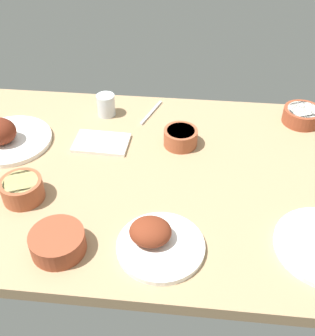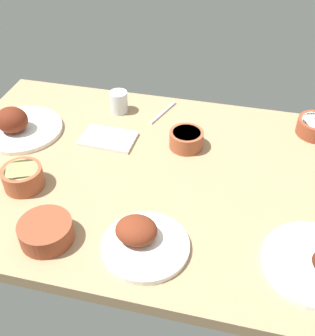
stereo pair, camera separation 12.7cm
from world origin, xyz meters
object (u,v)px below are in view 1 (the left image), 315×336
Objects in this scene: bowl_potatoes at (22,189)px; fork_loose at (151,113)px; plate_near_viewer at (156,240)px; bowl_onions at (181,137)px; water_tumbler at (106,105)px; bowl_cream at (302,115)px; folded_napkin at (101,143)px; bowl_sauce at (58,242)px; plate_far_side at (5,137)px.

fork_loose is (-31.41, -48.13, -3.09)cm from bowl_potatoes.
plate_near_viewer reaches higher than bowl_onions.
water_tumbler is (-15.08, -45.87, 0.52)cm from bowl_potatoes.
fork_loose is (8.47, -61.76, -1.93)cm from plate_near_viewer.
bowl_cream is at bearing -150.63° from bowl_potatoes.
folded_napkin is 1.07× the size of fork_loose.
bowl_potatoes is 57.55cm from fork_loose.
bowl_sauce is 0.77× the size of folded_napkin.
bowl_potatoes reaches higher than folded_napkin.
bowl_cream is (-100.56, -23.57, 0.05)cm from plate_far_side.
bowl_sauce reaches higher than fork_loose.
folded_napkin is (-31.78, -2.92, -2.31)cm from plate_far_side.
plate_near_viewer reaches higher than fork_loose.
plate_far_side is at bearing -43.99° from fork_loose.
bowl_sauce is (-30.28, 41.99, 0.19)cm from plate_far_side.
bowl_potatoes is 0.71× the size of fork_loose.
plate_far_side reaches higher than water_tumbler.
bowl_sauce is 67.46cm from fork_loose.
bowl_cream reaches higher than folded_napkin.
bowl_sauce is (-15.39, 17.35, -0.39)cm from bowl_potatoes.
plate_near_viewer is at bearing 119.16° from folded_napkin.
water_tumbler is 0.48× the size of fork_loose.
fork_loose is at bearing -153.10° from plate_far_side.
bowl_onions is 0.67× the size of fork_loose.
plate_far_side is 31.99cm from folded_napkin.
plate_far_side is at bearing -34.95° from plate_near_viewer.
bowl_cream is at bearing -178.10° from water_tumbler.
bowl_sauce is at bearing 43.01° from bowl_cream.
bowl_potatoes is at bearing 29.37° from bowl_cream.
bowl_onions and bowl_sauce have the same top height.
bowl_onions is 46.00cm from bowl_cream.
fork_loose is at bearing -125.21° from folded_napkin.
folded_napkin is at bearing -91.91° from bowl_sauce.
bowl_potatoes is at bearing 71.80° from water_tumbler.
plate_far_side is 66.81cm from plate_near_viewer.
bowl_onions is 21.60cm from fork_loose.
plate_far_side reaches higher than bowl_sauce.
water_tumbler is at bearing -67.37° from plate_near_viewer.
bowl_potatoes is 0.66× the size of folded_napkin.
bowl_sauce is 1.75× the size of water_tumbler.
bowl_potatoes is at bearing 34.99° from bowl_onions.
plate_near_viewer is 1.34× the size of fork_loose.
bowl_cream is at bearing -166.81° from plate_far_side.
plate_near_viewer is at bearing 145.05° from plate_far_side.
water_tumbler is (28.22, -15.57, 0.88)cm from bowl_onions.
bowl_sauce is at bearing 88.09° from folded_napkin.
plate_near_viewer reaches higher than bowl_potatoes.
bowl_potatoes is (39.88, -13.63, 1.15)cm from plate_near_viewer.
bowl_onions is at bearing 151.12° from water_tumbler.
folded_napkin is at bearing 16.72° from bowl_cream.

